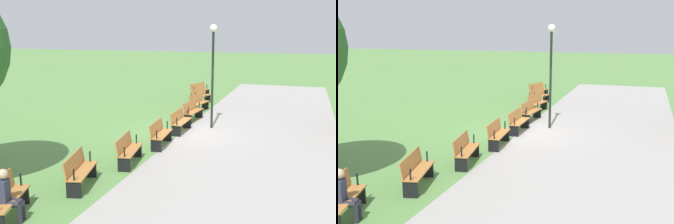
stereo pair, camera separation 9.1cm
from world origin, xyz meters
TOP-DOWN VIEW (x-y plane):
  - ground_plane at (0.00, 0.00)m, footprint 120.00×120.00m
  - path_paving at (0.00, 3.07)m, footprint 31.83×6.12m
  - bench_0 at (-8.68, -1.47)m, footprint 1.67×0.95m
  - bench_1 at (-6.56, -0.86)m, footprint 1.67×0.84m
  - bench_2 at (-4.40, -0.42)m, footprint 1.66×0.72m
  - bench_3 at (-2.21, -0.15)m, footprint 1.63×0.60m
  - bench_4 at (-0.00, -0.07)m, footprint 1.60×0.47m
  - bench_5 at (2.21, -0.15)m, footprint 1.63×0.60m
  - bench_6 at (4.40, -0.42)m, footprint 1.66×0.72m
  - bench_7 at (6.56, -0.86)m, footprint 1.67×0.84m
  - bench_8 at (8.68, -1.47)m, footprint 1.67×0.95m
  - person_seated at (8.82, -1.28)m, footprint 0.45×0.59m
  - lamp_post at (-1.10, 1.00)m, footprint 0.32×0.32m

SIDE VIEW (x-z plane):
  - ground_plane at x=0.00m, z-range 0.00..0.00m
  - path_paving at x=0.00m, z-range 0.00..0.01m
  - bench_0 at x=-8.68m, z-range 0.02..0.91m
  - bench_1 at x=-6.56m, z-range 0.02..0.91m
  - bench_2 at x=-4.40m, z-range 0.02..0.91m
  - bench_3 at x=-2.21m, z-range 0.02..0.91m
  - bench_4 at x=0.00m, z-range 0.02..0.91m
  - bench_5 at x=2.21m, z-range 0.02..0.91m
  - bench_6 at x=4.40m, z-range 0.02..0.91m
  - bench_7 at x=6.56m, z-range 0.02..0.91m
  - bench_8 at x=8.68m, z-range 0.02..0.91m
  - person_seated at x=8.82m, z-range 0.04..1.24m
  - lamp_post at x=-1.10m, z-range 0.82..5.16m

